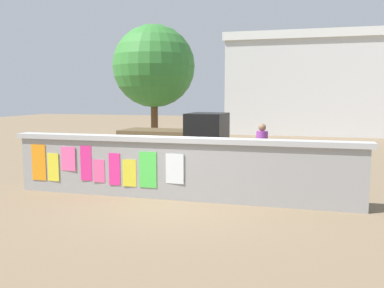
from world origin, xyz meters
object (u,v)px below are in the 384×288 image
Objects in this scene: bicycle_near at (223,172)px; person_walking at (262,145)px; bicycle_far at (321,178)px; motorcycle at (318,160)px; auto_rickshaw_truck at (179,141)px; tree_roadside at (154,66)px.

person_walking reaches higher than bicycle_near.
person_walking is at bearing 53.52° from bicycle_near.
bicycle_far is (2.54, -0.12, 0.00)m from bicycle_near.
motorcycle is at bearing 29.67° from person_walking.
bicycle_near is at bearing -51.82° from auto_rickshaw_truck.
bicycle_far reaches higher than motorcycle.
bicycle_near is 0.29× the size of tree_roadside.
motorcycle is 1.16× the size of person_walking.
bicycle_far is at bearing -40.04° from person_walking.
tree_roadside is at bearing 131.55° from person_walking.
motorcycle is 1.12× the size of bicycle_near.
auto_rickshaw_truck reaches higher than person_walking.
tree_roadside reaches higher than bicycle_far.
bicycle_far is 1.03× the size of person_walking.
motorcycle is (4.55, -0.40, -0.44)m from auto_rickshaw_truck.
auto_rickshaw_truck is 5.31m from bicycle_far.
auto_rickshaw_truck is 1.95× the size of motorcycle.
person_walking reaches higher than bicycle_far.
auto_rickshaw_truck is 6.56m from tree_roadside.
auto_rickshaw_truck is at bearing 175.02° from motorcycle.
auto_rickshaw_truck is at bearing 155.83° from person_walking.
bicycle_far is 11.30m from tree_roadside.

